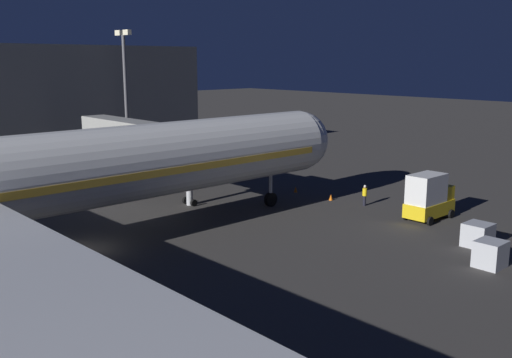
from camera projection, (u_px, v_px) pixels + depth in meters
The scene contains 9 objects.
ground_plane at pixel (81, 251), 38.39m from camera, with size 320.00×320.00×0.00m, color #383533.
jet_bridge at pixel (152, 138), 53.57m from camera, with size 19.97×3.40×6.94m.
apron_floodlight_mast at pixel (125, 87), 67.26m from camera, with size 2.90×0.50×15.88m.
cargo_truck_aft at pixel (429, 197), 45.60m from camera, with size 2.36×4.54×3.73m.
baggage_container_near_belt at pixel (478, 235), 39.14m from camera, with size 1.69×1.77×1.62m, color #B7BABF.
baggage_container_mid_row at pixel (490, 254), 35.25m from camera, with size 1.60×1.74×1.66m, color #B7BABF.
ground_crew_by_belt_loader at pixel (365, 194), 50.08m from camera, with size 0.40×0.40×1.85m.
traffic_cone_nose_port at pixel (331, 197), 52.16m from camera, with size 0.36×0.36×0.55m, color orange.
traffic_cone_nose_starboard at pixel (296, 189), 55.33m from camera, with size 0.36×0.36×0.55m, color orange.
Camera 1 is at (-34.86, 16.22, 12.49)m, focal length 40.35 mm.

